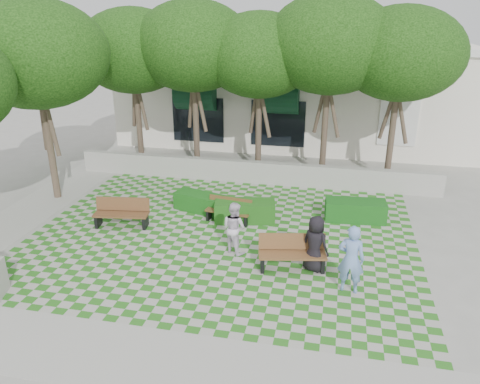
% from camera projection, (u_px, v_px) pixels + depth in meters
% --- Properties ---
extents(ground, '(90.00, 90.00, 0.00)m').
position_uv_depth(ground, '(213.00, 253.00, 13.88)').
color(ground, gray).
rests_on(ground, ground).
extents(lawn, '(12.00, 12.00, 0.00)m').
position_uv_depth(lawn, '(221.00, 237.00, 14.79)').
color(lawn, '#2B721E').
rests_on(lawn, ground).
extents(sidewalk_south, '(16.00, 2.00, 0.01)m').
position_uv_depth(sidewalk_south, '(153.00, 361.00, 9.61)').
color(sidewalk_south, '#9E9B93').
rests_on(sidewalk_south, ground).
extents(sidewalk_west, '(2.00, 12.00, 0.01)m').
position_uv_depth(sidewalk_west, '(20.00, 217.00, 16.20)').
color(sidewalk_west, '#9E9B93').
rests_on(sidewalk_west, ground).
extents(retaining_wall, '(15.00, 0.36, 0.90)m').
position_uv_depth(retaining_wall, '(252.00, 172.00, 19.36)').
color(retaining_wall, '#9E9B93').
rests_on(retaining_wall, ground).
extents(bench_east, '(1.93, 0.96, 0.97)m').
position_uv_depth(bench_east, '(292.00, 253.00, 12.89)').
color(bench_east, brown).
rests_on(bench_east, ground).
extents(bench_mid, '(1.60, 0.72, 0.81)m').
position_uv_depth(bench_mid, '(229.00, 211.00, 15.80)').
color(bench_mid, '#52391C').
rests_on(bench_mid, ground).
extents(bench_west, '(1.85, 0.84, 0.94)m').
position_uv_depth(bench_west, '(122.00, 213.00, 15.44)').
color(bench_west, brown).
rests_on(bench_west, ground).
extents(hedge_east, '(2.07, 0.97, 0.70)m').
position_uv_depth(hedge_east, '(355.00, 211.00, 15.89)').
color(hedge_east, '#144B16').
rests_on(hedge_east, ground).
extents(hedge_midright, '(2.14, 1.17, 0.71)m').
position_uv_depth(hedge_midright, '(245.00, 211.00, 15.85)').
color(hedge_midright, '#194D14').
rests_on(hedge_midright, ground).
extents(hedge_midleft, '(1.95, 1.23, 0.64)m').
position_uv_depth(hedge_midleft, '(200.00, 202.00, 16.66)').
color(hedge_midleft, '#154F15').
rests_on(hedge_midleft, ground).
extents(person_blue, '(0.72, 0.52, 1.84)m').
position_uv_depth(person_blue, '(351.00, 259.00, 11.68)').
color(person_blue, '#7395D2').
rests_on(person_blue, ground).
extents(person_dark, '(0.94, 0.83, 1.61)m').
position_uv_depth(person_dark, '(315.00, 244.00, 12.69)').
color(person_dark, black).
rests_on(person_dark, ground).
extents(person_white, '(0.96, 0.90, 1.57)m').
position_uv_depth(person_white, '(234.00, 228.00, 13.67)').
color(person_white, silver).
rests_on(person_white, ground).
extents(tree_row, '(17.70, 13.40, 7.41)m').
position_uv_depth(tree_row, '(204.00, 53.00, 17.77)').
color(tree_row, '#47382B').
rests_on(tree_row, ground).
extents(building, '(18.00, 8.92, 5.15)m').
position_uv_depth(building, '(296.00, 91.00, 25.59)').
color(building, white).
rests_on(building, ground).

